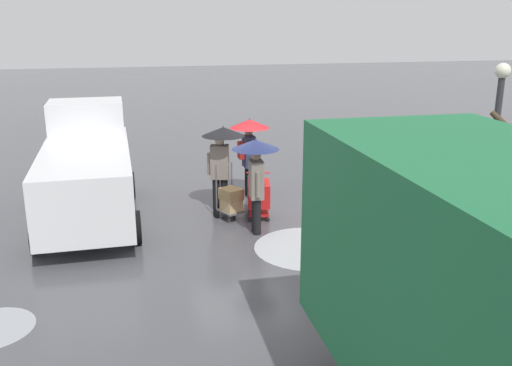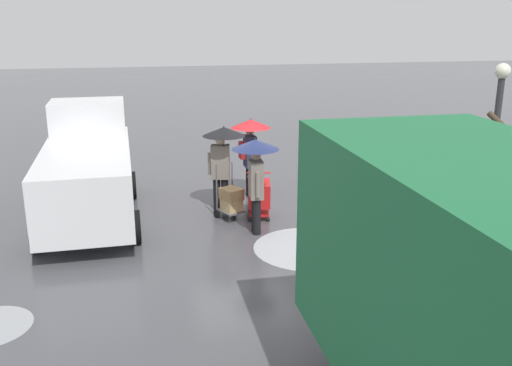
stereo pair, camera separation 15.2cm
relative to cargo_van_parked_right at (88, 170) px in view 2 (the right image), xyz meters
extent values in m
plane|color=#4C4C51|center=(-3.63, 0.58, -1.18)|extent=(90.00, 90.00, 0.00)
cylinder|color=#ADAFB5|center=(-4.56, 2.93, -1.18)|extent=(2.36, 2.36, 0.01)
cube|color=white|center=(0.00, 0.26, -0.12)|extent=(2.04, 5.23, 1.40)
cube|color=white|center=(0.03, -1.64, 1.00)|extent=(1.86, 1.43, 0.84)
cube|color=black|center=(0.04, -2.36, 0.20)|extent=(1.66, 0.09, 0.63)
cube|color=#232326|center=(0.04, -2.40, -0.86)|extent=(1.96, 0.19, 0.24)
cylinder|color=black|center=(1.00, -1.33, -0.82)|extent=(0.25, 0.72, 0.72)
cylinder|color=black|center=(-0.96, -1.36, -0.82)|extent=(0.25, 0.72, 0.72)
cylinder|color=black|center=(0.95, 1.89, -0.82)|extent=(0.25, 0.72, 0.72)
cylinder|color=black|center=(-1.01, 1.86, -0.82)|extent=(0.25, 0.72, 0.72)
cube|color=red|center=(-3.95, 0.84, -0.58)|extent=(0.66, 0.85, 0.56)
cube|color=red|center=(-3.95, 0.84, -1.04)|extent=(0.59, 0.76, 0.04)
cylinder|color=red|center=(-4.03, 0.43, -0.18)|extent=(0.58, 0.15, 0.04)
sphere|color=black|center=(-4.09, 1.18, -1.13)|extent=(0.10, 0.10, 0.10)
sphere|color=black|center=(-3.68, 1.10, -1.13)|extent=(0.10, 0.10, 0.10)
sphere|color=black|center=(-4.21, 0.59, -1.13)|extent=(0.10, 0.10, 0.10)
sphere|color=black|center=(-3.80, 0.50, -1.13)|extent=(0.10, 0.10, 0.10)
cylinder|color=black|center=(-3.85, 0.92, -0.48)|extent=(0.12, 0.29, 0.69)
cube|color=#515156|center=(-3.28, 0.84, -0.96)|extent=(0.68, 0.74, 0.03)
cylinder|color=#515156|center=(-3.36, 0.48, -0.41)|extent=(0.04, 0.04, 1.10)
cylinder|color=#515156|center=(-2.96, 0.65, -0.41)|extent=(0.04, 0.04, 1.10)
cylinder|color=black|center=(-3.38, 0.47, -1.08)|extent=(0.12, 0.20, 0.20)
cylinder|color=black|center=(-2.94, 0.66, -1.08)|extent=(0.12, 0.20, 0.20)
cube|color=tan|center=(-3.28, 0.84, -0.81)|extent=(0.53, 0.55, 0.27)
cube|color=#A37F51|center=(-3.28, 0.84, -0.54)|extent=(0.58, 0.61, 0.27)
cylinder|color=black|center=(-3.65, 1.92, -0.77)|extent=(0.18, 0.18, 0.82)
cylinder|color=black|center=(-3.67, 1.72, -0.77)|extent=(0.18, 0.18, 0.82)
cube|color=slate|center=(-3.66, 1.82, 0.06)|extent=(0.31, 0.46, 0.84)
sphere|color=tan|center=(-3.66, 1.82, 0.60)|extent=(0.22, 0.22, 0.22)
cylinder|color=slate|center=(-3.64, 2.08, 0.01)|extent=(0.10, 0.10, 0.55)
cylinder|color=slate|center=(-3.65, 1.64, 0.28)|extent=(0.31, 0.12, 0.50)
cylinder|color=#333338|center=(-3.67, 1.72, 0.44)|extent=(0.02, 0.02, 0.86)
cone|color=navy|center=(-3.67, 1.72, 0.82)|extent=(1.04, 1.04, 0.22)
sphere|color=#333338|center=(-3.67, 1.72, 0.95)|extent=(0.04, 0.04, 0.04)
cylinder|color=black|center=(-4.08, -0.96, -0.77)|extent=(0.18, 0.18, 0.82)
cylinder|color=black|center=(-4.09, -0.76, -0.77)|extent=(0.18, 0.18, 0.82)
cube|color=#282D47|center=(-4.08, -0.86, 0.06)|extent=(0.29, 0.45, 0.84)
sphere|color=tan|center=(-4.08, -0.86, 0.60)|extent=(0.22, 0.22, 0.22)
cylinder|color=#282D47|center=(-4.08, -1.12, 0.01)|extent=(0.10, 0.10, 0.55)
cylinder|color=#282D47|center=(-4.11, -0.68, 0.28)|extent=(0.30, 0.11, 0.50)
cylinder|color=#333338|center=(-4.09, -0.76, 0.44)|extent=(0.02, 0.02, 0.86)
cone|color=red|center=(-4.09, -0.76, 0.82)|extent=(1.04, 1.04, 0.22)
sphere|color=#333338|center=(-4.09, -0.76, 0.95)|extent=(0.04, 0.04, 0.04)
cube|color=maroon|center=(-3.88, -0.85, 0.10)|extent=(0.17, 0.30, 0.44)
cylinder|color=black|center=(-3.04, 0.08, -0.77)|extent=(0.18, 0.18, 0.82)
cylinder|color=black|center=(-3.24, 0.13, -0.77)|extent=(0.18, 0.18, 0.82)
cube|color=slate|center=(-3.14, 0.10, 0.06)|extent=(0.50, 0.39, 0.84)
sphere|color=beige|center=(-3.14, 0.10, 0.60)|extent=(0.22, 0.22, 0.22)
cylinder|color=slate|center=(-2.89, 0.03, 0.01)|extent=(0.10, 0.10, 0.55)
cylinder|color=slate|center=(-3.32, 0.13, 0.28)|extent=(0.18, 0.32, 0.50)
cylinder|color=#333338|center=(-3.24, 0.13, 0.44)|extent=(0.02, 0.02, 0.86)
cone|color=black|center=(-3.24, 0.13, 0.82)|extent=(1.04, 1.04, 0.22)
sphere|color=#333338|center=(-3.24, 0.13, 0.95)|extent=(0.04, 0.04, 0.04)
cylinder|color=#423323|center=(-6.17, 6.77, 1.05)|extent=(0.50, 0.76, 0.83)
cylinder|color=#2D2D33|center=(-7.62, 4.35, 0.62)|extent=(0.12, 0.12, 3.60)
sphere|color=#EAEACC|center=(-7.62, 4.35, 2.54)|extent=(0.28, 0.28, 0.28)
camera|label=1|loc=(-0.96, 13.37, 3.45)|focal=39.64mm
camera|label=2|loc=(-1.11, 13.40, 3.45)|focal=39.64mm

